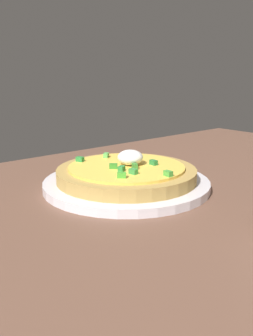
% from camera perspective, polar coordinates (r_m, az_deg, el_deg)
% --- Properties ---
extents(dining_table, '(1.24, 0.71, 0.02)m').
position_cam_1_polar(dining_table, '(0.60, 5.88, -4.58)').
color(dining_table, brown).
rests_on(dining_table, ground).
extents(plate, '(0.27, 0.27, 0.01)m').
position_cam_1_polar(plate, '(0.61, 0.00, -2.40)').
color(plate, silver).
rests_on(plate, dining_table).
extents(pizza, '(0.23, 0.23, 0.05)m').
position_cam_1_polar(pizza, '(0.61, 0.02, -0.69)').
color(pizza, '#AB8845').
rests_on(pizza, plate).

